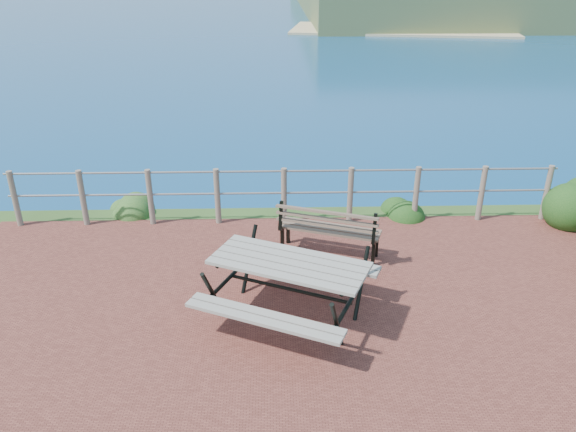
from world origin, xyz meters
name	(u,v)px	position (x,y,z in m)	size (l,w,h in m)	color
ground	(290,341)	(0.00, 0.00, 0.00)	(10.00, 7.00, 0.12)	brown
safety_railing	(284,193)	(0.00, 3.35, 0.57)	(9.40, 0.10, 1.00)	#6B5B4C
picnic_table	(289,283)	(0.00, 0.50, 0.52)	(2.10, 1.56, 0.82)	gray
park_bench	(330,221)	(0.68, 2.18, 0.58)	(1.60, 0.90, 0.88)	brown
shrub_lip_west	(132,210)	(-2.82, 3.98, 0.00)	(0.74, 0.74, 0.47)	#265520
shrub_lip_east	(403,212)	(2.20, 3.73, 0.00)	(0.73, 0.73, 0.45)	#134014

